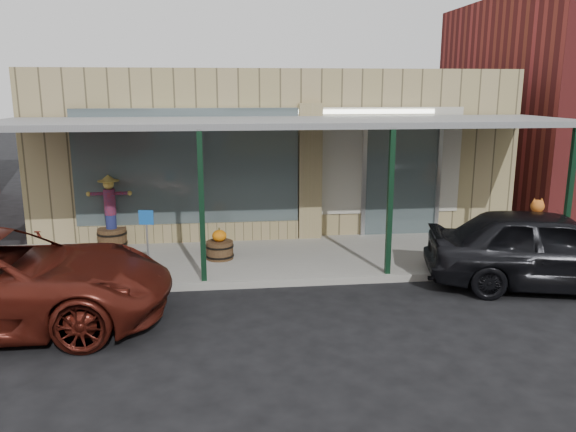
{
  "coord_description": "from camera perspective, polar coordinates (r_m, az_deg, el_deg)",
  "views": [
    {
      "loc": [
        -1.42,
        -8.16,
        3.72
      ],
      "look_at": [
        -0.13,
        2.6,
        1.27
      ],
      "focal_mm": 35.0,
      "sensor_mm": 36.0,
      "label": 1
    }
  ],
  "objects": [
    {
      "name": "ground",
      "position": [
        9.08,
        2.84,
        -11.45
      ],
      "size": [
        120.0,
        120.0,
        0.0
      ],
      "primitive_type": "plane",
      "color": "black",
      "rests_on": "ground"
    },
    {
      "name": "sidewalk",
      "position": [
        12.39,
        0.05,
        -4.35
      ],
      "size": [
        40.0,
        3.2,
        0.15
      ],
      "primitive_type": "cube",
      "color": "gray",
      "rests_on": "ground"
    },
    {
      "name": "storefront",
      "position": [
        16.46,
        -1.87,
        7.08
      ],
      "size": [
        12.0,
        6.25,
        4.2
      ],
      "color": "#95825B",
      "rests_on": "ground"
    },
    {
      "name": "awning",
      "position": [
        11.83,
        0.08,
        9.31
      ],
      "size": [
        12.0,
        3.0,
        3.04
      ],
      "color": "slate",
      "rests_on": "ground"
    },
    {
      "name": "block_buildings_near",
      "position": [
        17.69,
        4.44,
        12.87
      ],
      "size": [
        61.0,
        8.0,
        8.0
      ],
      "color": "maroon",
      "rests_on": "ground"
    },
    {
      "name": "barrel_scarecrow",
      "position": [
        13.54,
        -17.52,
        -0.65
      ],
      "size": [
        1.01,
        0.79,
        1.68
      ],
      "rotation": [
        0.0,
        0.0,
        0.25
      ],
      "color": "brown",
      "rests_on": "sidewalk"
    },
    {
      "name": "barrel_pumpkin",
      "position": [
        12.16,
        -6.96,
        -3.23
      ],
      "size": [
        0.75,
        0.75,
        0.68
      ],
      "rotation": [
        0.0,
        0.0,
        -0.38
      ],
      "color": "brown",
      "rests_on": "sidewalk"
    },
    {
      "name": "handicap_sign",
      "position": [
        10.99,
        -14.13,
        -1.87
      ],
      "size": [
        0.28,
        0.06,
        1.35
      ],
      "rotation": [
        0.0,
        0.0,
        -0.16
      ],
      "color": "gray",
      "rests_on": "sidewalk"
    },
    {
      "name": "parked_sedan",
      "position": [
        11.71,
        24.95,
        -3.05
      ],
      "size": [
        4.82,
        2.89,
        1.59
      ],
      "rotation": [
        0.0,
        0.0,
        1.32
      ],
      "color": "black",
      "rests_on": "ground"
    }
  ]
}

